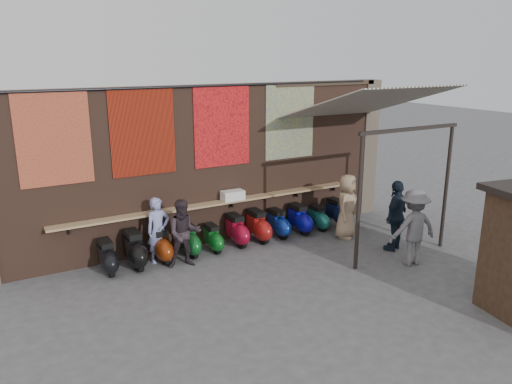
% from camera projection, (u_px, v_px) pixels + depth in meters
% --- Properties ---
extents(ground, '(70.00, 70.00, 0.00)m').
position_uv_depth(ground, '(262.00, 278.00, 10.83)').
color(ground, '#474749').
rests_on(ground, ground).
extents(brick_wall, '(10.00, 0.40, 4.00)m').
position_uv_depth(brick_wall, '(208.00, 165.00, 12.56)').
color(brick_wall, brown).
rests_on(brick_wall, ground).
extents(pier_right, '(0.50, 0.50, 4.00)m').
position_uv_depth(pier_right, '(365.00, 147.00, 15.06)').
color(pier_right, '#4C4238').
rests_on(pier_right, ground).
extents(eating_counter, '(8.00, 0.32, 0.05)m').
position_uv_depth(eating_counter, '(215.00, 203.00, 12.49)').
color(eating_counter, '#9E7A51').
rests_on(eating_counter, brick_wall).
extents(shelf_box, '(0.57, 0.31, 0.24)m').
position_uv_depth(shelf_box, '(233.00, 195.00, 12.66)').
color(shelf_box, white).
rests_on(shelf_box, eating_counter).
extents(tapestry_redgold, '(1.50, 0.02, 2.00)m').
position_uv_depth(tapestry_redgold, '(54.00, 139.00, 10.39)').
color(tapestry_redgold, maroon).
rests_on(tapestry_redgold, brick_wall).
extents(tapestry_sun, '(1.50, 0.02, 2.00)m').
position_uv_depth(tapestry_sun, '(143.00, 132.00, 11.30)').
color(tapestry_sun, red).
rests_on(tapestry_sun, brick_wall).
extents(tapestry_orange, '(1.50, 0.02, 2.00)m').
position_uv_depth(tapestry_orange, '(222.00, 126.00, 12.26)').
color(tapestry_orange, red).
rests_on(tapestry_orange, brick_wall).
extents(tapestry_multi, '(1.50, 0.02, 2.00)m').
position_uv_depth(tapestry_multi, '(290.00, 121.00, 13.22)').
color(tapestry_multi, '#294996').
rests_on(tapestry_multi, brick_wall).
extents(hang_rail, '(9.50, 0.06, 0.06)m').
position_uv_depth(hang_rail, '(210.00, 86.00, 11.85)').
color(hang_rail, black).
rests_on(hang_rail, brick_wall).
extents(scooter_stool_0, '(0.35, 0.78, 0.75)m').
position_uv_depth(scooter_stool_0, '(107.00, 257.00, 11.01)').
color(scooter_stool_0, black).
rests_on(scooter_stool_0, ground).
extents(scooter_stool_1, '(0.40, 0.89, 0.84)m').
position_uv_depth(scooter_stool_1, '(135.00, 250.00, 11.29)').
color(scooter_stool_1, black).
rests_on(scooter_stool_1, ground).
extents(scooter_stool_2, '(0.37, 0.81, 0.77)m').
position_uv_depth(scooter_stool_2, '(161.00, 245.00, 11.66)').
color(scooter_stool_2, maroon).
rests_on(scooter_stool_2, ground).
extents(scooter_stool_3, '(0.36, 0.81, 0.77)m').
position_uv_depth(scooter_stool_3, '(189.00, 240.00, 12.00)').
color(scooter_stool_3, '#10531F').
rests_on(scooter_stool_3, ground).
extents(scooter_stool_4, '(0.32, 0.71, 0.67)m').
position_uv_depth(scooter_stool_4, '(213.00, 238.00, 12.25)').
color(scooter_stool_4, '#0D5B1A').
rests_on(scooter_stool_4, ground).
extents(scooter_stool_5, '(0.37, 0.83, 0.79)m').
position_uv_depth(scooter_stool_5, '(236.00, 230.00, 12.64)').
color(scooter_stool_5, maroon).
rests_on(scooter_stool_5, ground).
extents(scooter_stool_6, '(0.39, 0.86, 0.81)m').
position_uv_depth(scooter_stool_6, '(258.00, 226.00, 12.92)').
color(scooter_stool_6, maroon).
rests_on(scooter_stool_6, ground).
extents(scooter_stool_7, '(0.35, 0.77, 0.73)m').
position_uv_depth(scooter_stool_7, '(278.00, 224.00, 13.24)').
color(scooter_stool_7, navy).
rests_on(scooter_stool_7, ground).
extents(scooter_stool_8, '(0.37, 0.82, 0.78)m').
position_uv_depth(scooter_stool_8, '(299.00, 219.00, 13.52)').
color(scooter_stool_8, '#0E0E9B').
rests_on(scooter_stool_8, ground).
extents(scooter_stool_9, '(0.32, 0.70, 0.67)m').
position_uv_depth(scooter_stool_9, '(318.00, 218.00, 13.80)').
color(scooter_stool_9, '#1A6A5D').
rests_on(scooter_stool_9, ground).
extents(scooter_stool_10, '(0.36, 0.80, 0.76)m').
position_uv_depth(scooter_stool_10, '(337.00, 213.00, 14.13)').
color(scooter_stool_10, '#121A44').
rests_on(scooter_stool_10, ground).
extents(diner_left, '(0.60, 0.42, 1.55)m').
position_uv_depth(diner_left, '(158.00, 230.00, 11.53)').
color(diner_left, '#8A92C9').
rests_on(diner_left, ground).
extents(diner_right, '(0.89, 0.77, 1.58)m').
position_uv_depth(diner_right, '(184.00, 233.00, 11.26)').
color(diner_right, '#2D2329').
rests_on(diner_right, ground).
extents(shopper_navy, '(1.13, 0.80, 1.77)m').
position_uv_depth(shopper_navy, '(396.00, 215.00, 12.23)').
color(shopper_navy, black).
rests_on(shopper_navy, ground).
extents(shopper_grey, '(1.26, 0.88, 1.79)m').
position_uv_depth(shopper_grey, '(413.00, 227.00, 11.36)').
color(shopper_grey, slate).
rests_on(shopper_grey, ground).
extents(shopper_tan, '(1.00, 0.92, 1.72)m').
position_uv_depth(shopper_tan, '(346.00, 206.00, 13.07)').
color(shopper_tan, '#A08566').
rests_on(shopper_tan, ground).
extents(awning_canvas, '(3.20, 3.28, 0.97)m').
position_uv_depth(awning_canvas, '(366.00, 103.00, 12.33)').
color(awning_canvas, beige).
rests_on(awning_canvas, brick_wall).
extents(awning_ledger, '(3.30, 0.08, 0.12)m').
position_uv_depth(awning_ledger, '(327.00, 83.00, 13.55)').
color(awning_ledger, '#33261C').
rests_on(awning_ledger, brick_wall).
extents(awning_header, '(3.00, 0.08, 0.08)m').
position_uv_depth(awning_header, '(410.00, 129.00, 11.19)').
color(awning_header, black).
rests_on(awning_header, awning_post_left).
extents(awning_post_left, '(0.09, 0.09, 3.10)m').
position_uv_depth(awning_post_left, '(359.00, 203.00, 10.93)').
color(awning_post_left, black).
rests_on(awning_post_left, ground).
extents(awning_post_right, '(0.09, 0.09, 3.10)m').
position_uv_depth(awning_post_right, '(446.00, 187.00, 12.27)').
color(awning_post_right, black).
rests_on(awning_post_right, ground).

